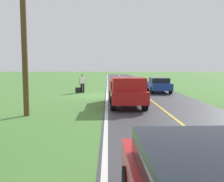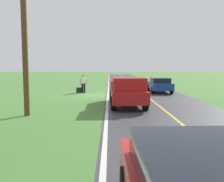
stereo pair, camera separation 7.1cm
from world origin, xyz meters
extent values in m
plane|color=#4C7F38|center=(0.00, 0.00, 0.00)|extent=(200.00, 200.00, 0.00)
cube|color=#3D3D42|center=(-4.22, 0.00, 0.00)|extent=(6.86, 120.00, 0.00)
cube|color=silver|center=(-0.97, 0.00, 0.01)|extent=(0.16, 117.60, 0.00)
cube|color=gold|center=(-4.22, 0.00, 0.01)|extent=(0.14, 117.60, 0.00)
cylinder|color=black|center=(1.24, -1.87, 0.44)|extent=(0.18, 0.18, 0.88)
cylinder|color=black|center=(1.46, -2.11, 0.44)|extent=(0.18, 0.18, 0.88)
cube|color=white|center=(1.35, -1.99, 1.17)|extent=(0.40, 0.26, 0.58)
sphere|color=tan|center=(1.35, -1.99, 1.57)|extent=(0.23, 0.23, 0.23)
sphere|color=#4C564C|center=(1.35, -1.99, 1.65)|extent=(0.20, 0.20, 0.20)
cube|color=black|center=(1.35, -2.19, 1.20)|extent=(0.32, 0.20, 0.44)
cylinder|color=tan|center=(1.09, -1.97, 1.06)|extent=(0.10, 0.10, 0.58)
cylinder|color=tan|center=(1.61, -1.97, 1.06)|extent=(0.10, 0.10, 0.58)
cube|color=black|center=(1.77, -1.94, 0.26)|extent=(0.46, 0.20, 0.51)
cube|color=#B21919|center=(-2.22, 5.57, 0.75)|extent=(2.09, 5.43, 0.70)
cube|color=#B21919|center=(-2.23, 6.76, 1.46)|extent=(1.88, 2.19, 0.72)
cube|color=black|center=(-2.23, 6.76, 1.53)|extent=(1.70, 1.32, 0.43)
cube|color=#B21919|center=(-3.14, 4.47, 1.33)|extent=(0.15, 3.03, 0.45)
cube|color=#B21919|center=(-1.26, 4.51, 1.33)|extent=(0.15, 3.03, 0.45)
cube|color=#B21919|center=(-2.17, 2.98, 1.33)|extent=(1.84, 0.13, 0.45)
cylinder|color=black|center=(-3.14, 7.30, 0.40)|extent=(0.31, 0.80, 0.80)
cylinder|color=black|center=(-1.34, 7.33, 0.40)|extent=(0.31, 0.80, 0.80)
cylinder|color=black|center=(-3.09, 4.00, 0.40)|extent=(0.31, 0.80, 0.80)
cylinder|color=black|center=(-1.29, 4.03, 0.40)|extent=(0.31, 0.80, 0.80)
cube|color=black|center=(-2.32, 17.91, 1.18)|extent=(1.69, 2.42, 0.46)
cube|color=navy|center=(-5.94, -2.46, 0.64)|extent=(1.99, 4.46, 0.62)
cube|color=black|center=(-5.93, -2.26, 1.18)|extent=(1.70, 2.43, 0.46)
cylinder|color=black|center=(-5.14, -3.88, 0.33)|extent=(0.26, 0.67, 0.66)
cylinder|color=black|center=(-6.83, -3.83, 0.33)|extent=(0.26, 0.67, 0.66)
cylinder|color=black|center=(-5.05, -1.09, 0.33)|extent=(0.26, 0.67, 0.66)
cylinder|color=black|center=(-6.74, -1.03, 0.33)|extent=(0.26, 0.67, 0.66)
cylinder|color=brown|center=(3.03, 8.78, 4.11)|extent=(0.28, 0.28, 8.23)
camera|label=1|loc=(-1.06, 20.92, 2.45)|focal=39.15mm
camera|label=2|loc=(-1.13, 20.92, 2.45)|focal=39.15mm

